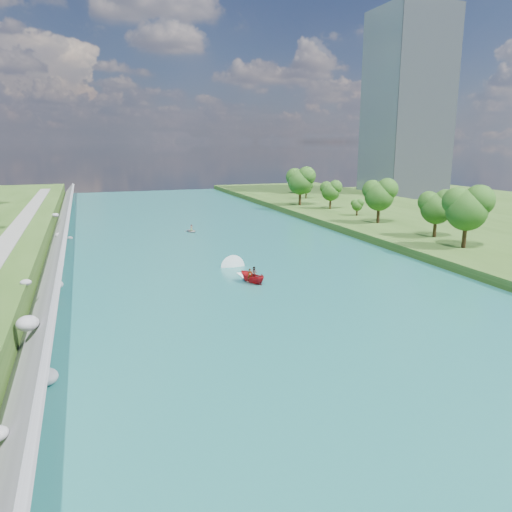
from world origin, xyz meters
name	(u,v)px	position (x,y,z in m)	size (l,w,h in m)	color
ground	(281,299)	(0.00, 0.00, 0.00)	(260.00, 260.00, 0.00)	#2D5119
river_water	(233,261)	(0.00, 20.00, 0.05)	(55.00, 240.00, 0.10)	#18575D
berm_east	(489,238)	(49.50, 20.00, 0.75)	(44.00, 240.00, 1.50)	#2D5119
riprap_bank	(52,265)	(-25.85, 18.99, 1.80)	(4.46, 236.00, 4.14)	slate
office_tower	(406,105)	(82.50, 95.00, 30.00)	(22.00, 22.00, 60.00)	gray
trees_east	(406,203)	(37.81, 29.69, 6.46)	(17.36, 144.65, 11.87)	#184E14
motorboat	(248,275)	(-1.10, 9.10, 0.78)	(3.60, 18.95, 2.05)	#AD0D14
raft	(191,230)	(-0.86, 47.14, 0.47)	(2.81, 3.51, 1.57)	#9DA0A5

